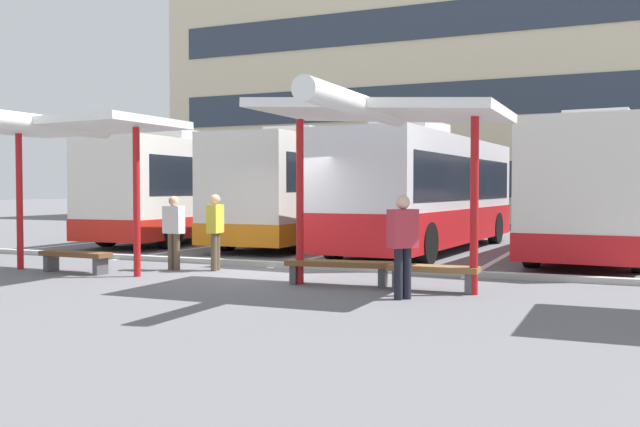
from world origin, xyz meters
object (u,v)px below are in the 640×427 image
(waiting_shelter_2, at_px, (378,114))
(bench_4, at_px, (433,272))
(waiting_shelter_1, at_px, (66,129))
(waiting_passenger_1, at_px, (403,239))
(bench_2, at_px, (75,257))
(waiting_passenger_2, at_px, (215,227))
(coach_bus_0, at_px, (202,190))
(coach_bus_1, at_px, (318,190))
(coach_bus_2, at_px, (425,194))
(waiting_passenger_0, at_px, (174,228))
(coach_bus_3, at_px, (605,191))
(bench_3, at_px, (338,267))

(waiting_shelter_2, bearing_deg, bench_4, 20.67)
(waiting_shelter_1, distance_m, waiting_passenger_1, 7.64)
(bench_2, height_order, bench_4, same)
(waiting_shelter_1, relative_size, waiting_passenger_2, 2.74)
(coach_bus_0, distance_m, bench_4, 13.89)
(coach_bus_0, bearing_deg, coach_bus_1, 5.99)
(waiting_passenger_1, bearing_deg, coach_bus_1, 120.18)
(coach_bus_2, height_order, waiting_passenger_1, coach_bus_2)
(bench_2, xyz_separation_m, waiting_passenger_0, (1.59, 1.28, 0.59))
(waiting_shelter_1, bearing_deg, coach_bus_1, 82.60)
(coach_bus_3, xyz_separation_m, bench_2, (-10.13, -8.57, -1.38))
(bench_4, bearing_deg, coach_bus_3, 72.67)
(waiting_shelter_1, bearing_deg, waiting_passenger_0, 43.59)
(coach_bus_0, distance_m, waiting_passenger_2, 9.55)
(coach_bus_3, bearing_deg, waiting_passenger_2, -137.44)
(waiting_passenger_1, bearing_deg, waiting_shelter_1, 177.00)
(bench_3, distance_m, waiting_passenger_2, 3.52)
(coach_bus_1, height_order, waiting_passenger_0, coach_bus_1)
(coach_bus_2, bearing_deg, bench_4, -73.98)
(waiting_passenger_1, bearing_deg, coach_bus_0, 136.03)
(waiting_passenger_1, height_order, waiting_passenger_2, waiting_passenger_1)
(coach_bus_0, xyz_separation_m, waiting_shelter_1, (2.97, -9.57, 1.29))
(waiting_shelter_2, relative_size, waiting_passenger_0, 2.89)
(waiting_shelter_2, height_order, bench_3, waiting_shelter_2)
(waiting_passenger_1, bearing_deg, waiting_shelter_2, 133.56)
(coach_bus_0, distance_m, waiting_passenger_1, 14.37)
(waiting_shelter_1, height_order, bench_4, waiting_shelter_1)
(waiting_passenger_2, bearing_deg, waiting_shelter_2, -19.18)
(coach_bus_0, xyz_separation_m, waiting_passenger_1, (10.33, -9.96, -0.74))
(waiting_shelter_1, distance_m, bench_3, 6.41)
(coach_bus_1, relative_size, coach_bus_3, 1.03)
(coach_bus_2, bearing_deg, waiting_shelter_1, -122.81)
(bench_2, height_order, bench_3, same)
(waiting_passenger_2, bearing_deg, waiting_shelter_1, -144.43)
(waiting_shelter_2, distance_m, waiting_passenger_1, 2.30)
(coach_bus_3, height_order, waiting_shelter_2, coach_bus_3)
(coach_bus_0, relative_size, bench_2, 6.37)
(waiting_shelter_1, height_order, bench_3, waiting_shelter_1)
(bench_3, height_order, waiting_passenger_1, waiting_passenger_1)
(coach_bus_1, xyz_separation_m, waiting_shelter_1, (-1.30, -10.02, 1.29))
(bench_2, bearing_deg, bench_4, 3.18)
(waiting_shelter_1, relative_size, bench_3, 2.26)
(bench_2, bearing_deg, coach_bus_2, 56.45)
(coach_bus_0, xyz_separation_m, bench_3, (8.76, -8.85, -1.37))
(coach_bus_0, relative_size, waiting_passenger_0, 6.67)
(coach_bus_2, height_order, waiting_shelter_1, coach_bus_2)
(coach_bus_1, xyz_separation_m, bench_2, (-1.30, -9.79, -1.38))
(coach_bus_1, relative_size, waiting_shelter_1, 2.46)
(waiting_shelter_1, xyz_separation_m, bench_3, (5.79, 0.72, -2.67))
(bench_2, distance_m, waiting_passenger_1, 7.41)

